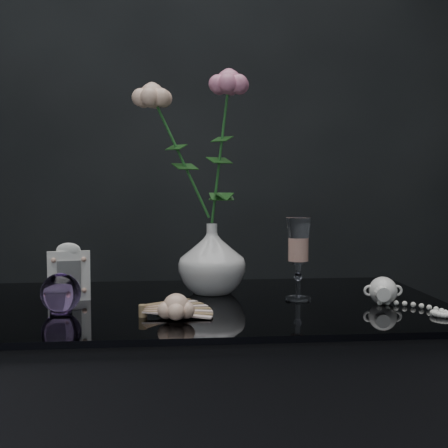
{
  "coord_description": "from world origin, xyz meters",
  "views": [
    {
      "loc": [
        -0.06,
        -1.22,
        1.01
      ],
      "look_at": [
        0.07,
        0.08,
        0.92
      ],
      "focal_mm": 50.0,
      "sensor_mm": 36.0,
      "label": 1
    }
  ],
  "objects_px": {
    "paperweight": "(61,293)",
    "pearl_jar": "(383,289)",
    "wine_glass": "(298,259)",
    "picture_frame": "(69,272)",
    "loose_rose": "(176,307)",
    "vase": "(212,259)"
  },
  "relations": [
    {
      "from": "wine_glass",
      "to": "picture_frame",
      "type": "distance_m",
      "value": 0.48
    },
    {
      "from": "vase",
      "to": "wine_glass",
      "type": "relative_size",
      "value": 0.9
    },
    {
      "from": "picture_frame",
      "to": "paperweight",
      "type": "bearing_deg",
      "value": -98.74
    },
    {
      "from": "vase",
      "to": "pearl_jar",
      "type": "distance_m",
      "value": 0.37
    },
    {
      "from": "loose_rose",
      "to": "pearl_jar",
      "type": "height_order",
      "value": "pearl_jar"
    },
    {
      "from": "vase",
      "to": "paperweight",
      "type": "distance_m",
      "value": 0.35
    },
    {
      "from": "vase",
      "to": "wine_glass",
      "type": "height_order",
      "value": "wine_glass"
    },
    {
      "from": "loose_rose",
      "to": "pearl_jar",
      "type": "distance_m",
      "value": 0.44
    },
    {
      "from": "wine_glass",
      "to": "picture_frame",
      "type": "xyz_separation_m",
      "value": [
        -0.48,
        0.04,
        -0.03
      ]
    },
    {
      "from": "pearl_jar",
      "to": "loose_rose",
      "type": "bearing_deg",
      "value": -158.68
    },
    {
      "from": "wine_glass",
      "to": "picture_frame",
      "type": "bearing_deg",
      "value": 175.54
    },
    {
      "from": "picture_frame",
      "to": "paperweight",
      "type": "height_order",
      "value": "picture_frame"
    },
    {
      "from": "wine_glass",
      "to": "picture_frame",
      "type": "relative_size",
      "value": 1.42
    },
    {
      "from": "loose_rose",
      "to": "wine_glass",
      "type": "bearing_deg",
      "value": 54.43
    },
    {
      "from": "wine_glass",
      "to": "paperweight",
      "type": "xyz_separation_m",
      "value": [
        -0.48,
        -0.08,
        -0.05
      ]
    },
    {
      "from": "vase",
      "to": "paperweight",
      "type": "xyz_separation_m",
      "value": [
        -0.3,
        -0.18,
        -0.04
      ]
    },
    {
      "from": "picture_frame",
      "to": "pearl_jar",
      "type": "xyz_separation_m",
      "value": [
        0.64,
        -0.09,
        -0.03
      ]
    },
    {
      "from": "paperweight",
      "to": "pearl_jar",
      "type": "height_order",
      "value": "paperweight"
    },
    {
      "from": "wine_glass",
      "to": "pearl_jar",
      "type": "relative_size",
      "value": 0.85
    },
    {
      "from": "paperweight",
      "to": "pearl_jar",
      "type": "distance_m",
      "value": 0.64
    },
    {
      "from": "wine_glass",
      "to": "paperweight",
      "type": "height_order",
      "value": "wine_glass"
    },
    {
      "from": "pearl_jar",
      "to": "vase",
      "type": "bearing_deg",
      "value": 162.21
    }
  ]
}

